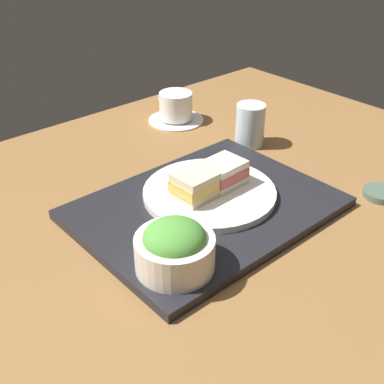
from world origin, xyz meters
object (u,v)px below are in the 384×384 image
small_sauce_dish (381,193)px  teaspoon (187,101)px  salad_bowl (175,248)px  drinking_glass (250,125)px  sandwich_near (196,185)px  coffee_cup (176,108)px  sandwich_plate (209,192)px  sandwich_far (222,172)px

small_sauce_dish → teaspoon: (3.91, 59.83, -0.28)cm
salad_bowl → small_sauce_dish: bearing=-10.7°
salad_bowl → small_sauce_dish: 43.99cm
drinking_glass → sandwich_near: bearing=-155.7°
coffee_cup → salad_bowl: bearing=-129.8°
coffee_cup → small_sauce_dish: 52.64cm
sandwich_near → coffee_cup: 40.01cm
sandwich_plate → small_sauce_dish: size_ratio=3.67×
sandwich_near → teaspoon: (32.80, 40.50, -4.90)cm
coffee_cup → small_sauce_dish: coffee_cup is taller
sandwich_plate → sandwich_near: bearing=-176.7°
sandwich_near → teaspoon: bearing=51.0°
small_sauce_dish → teaspoon: bearing=86.3°
sandwich_near → drinking_glass: 29.24cm
salad_bowl → drinking_glass: size_ratio=1.25×
small_sauce_dish → sandwich_plate: bearing=142.7°
coffee_cup → teaspoon: bearing=37.0°
sandwich_near → sandwich_plate: bearing=3.3°
drinking_glass → teaspoon: size_ratio=1.23×
sandwich_far → salad_bowl: (-20.62, -11.57, 0.11)cm
teaspoon → sandwich_near: bearing=-129.0°
coffee_cup → drinking_glass: size_ratio=1.45×
drinking_glass → small_sauce_dish: bearing=-85.9°
sandwich_near → coffee_cup: sandwich_near is taller
sandwich_far → salad_bowl: bearing=-150.7°
coffee_cup → small_sauce_dish: size_ratio=2.07×
sandwich_plate → salad_bowl: size_ratio=2.05×
drinking_glass → sandwich_far: bearing=-149.9°
sandwich_near → salad_bowl: (-14.09, -11.19, 0.05)cm
sandwich_plate → sandwich_near: (-3.27, -0.19, 2.94)cm
sandwich_far → small_sauce_dish: (22.35, -19.70, -4.56)cm
salad_bowl → teaspoon: bearing=47.8°
sandwich_near → small_sauce_dish: 35.06cm
coffee_cup → sandwich_near: bearing=-124.6°
sandwich_far → coffee_cup: sandwich_far is taller
salad_bowl → coffee_cup: (36.79, 44.08, -2.07)cm
salad_bowl → sandwich_near: bearing=38.5°
small_sauce_dish → sandwich_far: bearing=138.6°
sandwich_near → salad_bowl: bearing=-141.5°
salad_bowl → small_sauce_dish: size_ratio=1.79×
sandwich_near → coffee_cup: size_ratio=0.58×
drinking_glass → salad_bowl: bearing=-150.3°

